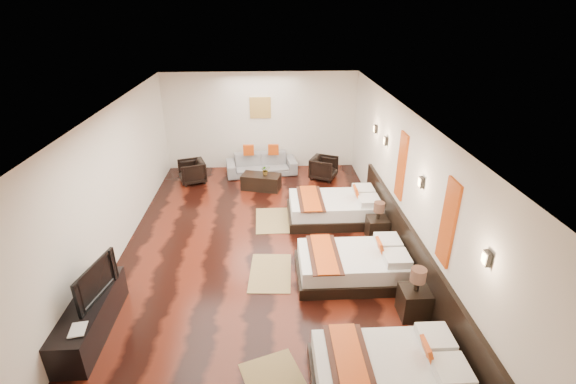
{
  "coord_description": "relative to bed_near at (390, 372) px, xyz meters",
  "views": [
    {
      "loc": [
        0.2,
        -6.85,
        4.56
      ],
      "look_at": [
        0.58,
        0.53,
        1.1
      ],
      "focal_mm": 25.54,
      "sensor_mm": 36.0,
      "label": 1
    }
  ],
  "objects": [
    {
      "name": "floor",
      "position": [
        -1.69,
        3.16,
        -0.25
      ],
      "size": [
        5.5,
        9.5,
        0.01
      ],
      "primitive_type": "cube",
      "color": "black",
      "rests_on": "ground"
    },
    {
      "name": "ceiling",
      "position": [
        -1.69,
        3.16,
        2.55
      ],
      "size": [
        5.5,
        9.5,
        0.01
      ],
      "primitive_type": "cube",
      "color": "white",
      "rests_on": "floor"
    },
    {
      "name": "back_wall",
      "position": [
        -1.69,
        7.91,
        1.15
      ],
      "size": [
        5.5,
        0.01,
        2.8
      ],
      "primitive_type": "cube",
      "color": "silver",
      "rests_on": "floor"
    },
    {
      "name": "left_wall",
      "position": [
        -4.44,
        3.16,
        1.15
      ],
      "size": [
        0.01,
        9.5,
        2.8
      ],
      "primitive_type": "cube",
      "color": "silver",
      "rests_on": "floor"
    },
    {
      "name": "right_wall",
      "position": [
        1.06,
        3.16,
        1.15
      ],
      "size": [
        0.01,
        9.5,
        2.8
      ],
      "primitive_type": "cube",
      "color": "silver",
      "rests_on": "floor"
    },
    {
      "name": "headboard_panel",
      "position": [
        1.02,
        2.36,
        0.2
      ],
      "size": [
        0.08,
        6.6,
        0.9
      ],
      "primitive_type": "cube",
      "color": "black",
      "rests_on": "floor"
    },
    {
      "name": "bed_near",
      "position": [
        0.0,
        0.0,
        0.0
      ],
      "size": [
        1.95,
        1.23,
        0.74
      ],
      "color": "black",
      "rests_on": "floor"
    },
    {
      "name": "bed_mid",
      "position": [
        0.0,
        2.35,
        0.01
      ],
      "size": [
        2.0,
        1.26,
        0.76
      ],
      "color": "black",
      "rests_on": "floor"
    },
    {
      "name": "bed_far",
      "position": [
        0.0,
        4.54,
        0.02
      ],
      "size": [
        2.09,
        1.31,
        0.8
      ],
      "color": "black",
      "rests_on": "floor"
    },
    {
      "name": "nightstand_a",
      "position": [
        0.75,
        1.31,
        0.05
      ],
      "size": [
        0.44,
        0.44,
        0.88
      ],
      "color": "black",
      "rests_on": "floor"
    },
    {
      "name": "nightstand_b",
      "position": [
        0.75,
        3.66,
        0.04
      ],
      "size": [
        0.42,
        0.42,
        0.84
      ],
      "color": "black",
      "rests_on": "floor"
    },
    {
      "name": "jute_mat_mid",
      "position": [
        -1.5,
        2.54,
        -0.25
      ],
      "size": [
        0.83,
        1.25,
        0.01
      ],
      "primitive_type": "cube",
      "rotation": [
        0.0,
        0.0,
        -0.06
      ],
      "color": "olive",
      "rests_on": "floor"
    },
    {
      "name": "jute_mat_far",
      "position": [
        -1.43,
        4.52,
        -0.25
      ],
      "size": [
        0.77,
        1.21,
        0.01
      ],
      "primitive_type": "cube",
      "rotation": [
        0.0,
        0.0,
        0.01
      ],
      "color": "olive",
      "rests_on": "floor"
    },
    {
      "name": "tv_console",
      "position": [
        -4.19,
        1.2,
        0.02
      ],
      "size": [
        0.5,
        1.8,
        0.55
      ],
      "primitive_type": "cube",
      "color": "black",
      "rests_on": "floor"
    },
    {
      "name": "tv",
      "position": [
        -4.14,
        1.35,
        0.58
      ],
      "size": [
        0.33,
        0.98,
        0.56
      ],
      "primitive_type": "imported",
      "rotation": [
        0.0,
        0.0,
        1.36
      ],
      "color": "black",
      "rests_on": "tv_console"
    },
    {
      "name": "book",
      "position": [
        -4.19,
        0.61,
        0.31
      ],
      "size": [
        0.25,
        0.31,
        0.03
      ],
      "primitive_type": "imported",
      "rotation": [
        0.0,
        0.0,
        0.16
      ],
      "color": "black",
      "rests_on": "tv_console"
    },
    {
      "name": "figurine",
      "position": [
        -4.19,
        1.91,
        0.45
      ],
      "size": [
        0.35,
        0.35,
        0.31
      ],
      "primitive_type": "imported",
      "rotation": [
        0.0,
        0.0,
        -0.2
      ],
      "color": "brown",
      "rests_on": "tv_console"
    },
    {
      "name": "sofa",
      "position": [
        -1.7,
        7.35,
        0.03
      ],
      "size": [
        2.07,
        1.03,
        0.58
      ],
      "primitive_type": "imported",
      "rotation": [
        0.0,
        0.0,
        0.13
      ],
      "color": "gray",
      "rests_on": "floor"
    },
    {
      "name": "armchair_left",
      "position": [
        -3.59,
        6.83,
        0.06
      ],
      "size": [
        0.86,
        0.85,
        0.62
      ],
      "primitive_type": "imported",
      "rotation": [
        0.0,
        0.0,
        -1.23
      ],
      "color": "black",
      "rests_on": "floor"
    },
    {
      "name": "armchair_right",
      "position": [
        0.05,
        6.91,
        0.06
      ],
      "size": [
        0.9,
        0.89,
        0.62
      ],
      "primitive_type": "imported",
      "rotation": [
        0.0,
        0.0,
        1.12
      ],
      "color": "black",
      "rests_on": "floor"
    },
    {
      "name": "coffee_table",
      "position": [
        -1.7,
        6.3,
        -0.05
      ],
      "size": [
        1.09,
        0.74,
        0.4
      ],
      "primitive_type": "cube",
      "rotation": [
        0.0,
        0.0,
        -0.26
      ],
      "color": "black",
      "rests_on": "floor"
    },
    {
      "name": "table_plant",
      "position": [
        -1.58,
        6.3,
        0.27
      ],
      "size": [
        0.27,
        0.25,
        0.26
      ],
      "primitive_type": "imported",
      "rotation": [
        0.0,
        0.0,
        0.21
      ],
      "color": "#255C1E",
      "rests_on": "coffee_table"
    },
    {
      "name": "orange_panel_a",
      "position": [
        1.04,
        1.26,
        1.45
      ],
      "size": [
        0.04,
        0.4,
        1.3
      ],
      "primitive_type": "cube",
      "color": "#D86014",
      "rests_on": "right_wall"
    },
    {
      "name": "orange_panel_b",
      "position": [
        1.04,
        3.46,
        1.45
      ],
      "size": [
        0.04,
        0.4,
        1.3
      ],
      "primitive_type": "cube",
      "color": "#D86014",
      "rests_on": "right_wall"
    },
    {
      "name": "sconce_near",
      "position": [
        1.01,
        0.16,
        1.6
      ],
      "size": [
        0.07,
        0.12,
        0.18
      ],
      "color": "black",
      "rests_on": "right_wall"
    },
    {
      "name": "sconce_mid",
      "position": [
        1.01,
        2.36,
        1.6
      ],
      "size": [
        0.07,
        0.12,
        0.18
      ],
      "color": "black",
      "rests_on": "right_wall"
    },
    {
      "name": "sconce_far",
      "position": [
        1.01,
        4.56,
        1.6
      ],
      "size": [
        0.07,
        0.12,
        0.18
      ],
      "color": "black",
      "rests_on": "right_wall"
    },
    {
      "name": "sconce_lounge",
      "position": [
        1.01,
        5.46,
        1.6
      ],
      "size": [
        0.07,
        0.12,
        0.18
      ],
      "color": "black",
      "rests_on": "right_wall"
    },
    {
      "name": "gold_artwork",
      "position": [
        -1.69,
        7.89,
        1.55
      ],
      "size": [
        0.6,
        0.04,
        0.6
      ],
      "primitive_type": "cube",
      "color": "#AD873F",
      "rests_on": "back_wall"
    }
  ]
}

